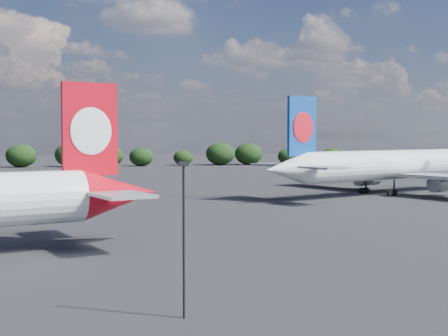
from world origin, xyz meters
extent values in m
plane|color=black|center=(0.00, 60.00, 0.00)|extent=(500.00, 500.00, 0.00)
cone|color=red|center=(7.75, 21.40, 5.06)|extent=(9.14, 7.03, 5.06)
cube|color=red|center=(4.83, 20.59, 11.53)|extent=(5.50, 1.97, 9.10)
ellipsoid|color=white|center=(4.91, 20.30, 11.35)|extent=(4.15, 1.33, 4.65)
ellipsoid|color=white|center=(4.75, 20.88, 11.35)|extent=(4.15, 1.33, 4.65)
cube|color=gray|center=(7.29, 15.50, 5.46)|extent=(6.00, 7.06, 0.30)
cube|color=gray|center=(4.32, 26.22, 5.46)|extent=(6.00, 7.06, 0.30)
cylinder|color=white|center=(62.02, 60.73, 5.46)|extent=(40.90, 19.27, 5.46)
cone|color=white|center=(38.39, 52.18, 5.46)|extent=(10.08, 8.11, 5.46)
cube|color=#0D4098|center=(41.47, 53.30, 12.46)|extent=(5.84, 2.56, 9.83)
ellipsoid|color=red|center=(41.58, 52.99, 12.26)|extent=(4.39, 1.77, 5.03)
ellipsoid|color=red|center=(41.36, 53.60, 12.26)|extent=(4.39, 1.77, 5.03)
cube|color=gray|center=(42.49, 47.27, 5.90)|extent=(6.86, 7.84, 0.33)
cube|color=gray|center=(38.40, 58.57, 5.90)|extent=(6.86, 7.84, 0.33)
cube|color=gray|center=(59.24, 74.83, 3.72)|extent=(14.12, 22.97, 0.60)
cylinder|color=gray|center=(69.11, 54.00, 2.29)|extent=(6.14, 4.63, 2.95)
cube|color=gray|center=(69.11, 54.00, 3.06)|extent=(2.37, 1.13, 1.31)
cylinder|color=gray|center=(63.15, 70.44, 2.29)|extent=(6.14, 4.63, 2.95)
cube|color=gray|center=(63.15, 70.44, 3.06)|extent=(2.37, 1.13, 1.31)
cylinder|color=black|center=(61.08, 56.91, 1.64)|extent=(0.39, 0.39, 2.73)
cylinder|color=black|center=(61.08, 56.91, 0.60)|extent=(1.30, 0.87, 1.20)
cylinder|color=black|center=(59.95, 56.50, 0.60)|extent=(1.30, 0.87, 1.20)
cylinder|color=black|center=(58.85, 63.07, 1.64)|extent=(0.39, 0.39, 2.73)
cylinder|color=black|center=(58.85, 63.07, 0.60)|extent=(1.30, 0.87, 1.20)
cylinder|color=black|center=(57.72, 62.66, 0.60)|extent=(1.30, 0.87, 1.20)
cylinder|color=black|center=(77.43, 66.31, 1.58)|extent=(0.34, 0.34, 2.73)
cylinder|color=black|center=(77.43, 66.31, 0.49)|extent=(1.05, 0.69, 0.98)
cylinder|color=black|center=(8.31, -5.77, 4.56)|extent=(0.16, 0.16, 9.11)
cube|color=black|center=(8.31, -5.77, 9.26)|extent=(0.55, 0.30, 0.28)
cube|color=gold|center=(12.00, 182.00, 4.00)|extent=(5.00, 0.30, 3.00)
cylinder|color=gray|center=(12.00, 182.00, 1.25)|extent=(0.30, 0.30, 2.50)
ellipsoid|color=black|center=(-6.60, 182.92, 3.97)|extent=(10.31, 8.73, 7.93)
ellipsoid|color=black|center=(9.86, 181.35, 4.19)|extent=(10.88, 9.21, 8.37)
ellipsoid|color=black|center=(23.59, 183.05, 3.66)|extent=(9.51, 8.05, 7.31)
ellipsoid|color=black|center=(34.27, 179.38, 3.33)|extent=(8.66, 7.32, 6.66)
ellipsoid|color=black|center=(49.79, 180.63, 2.78)|extent=(7.24, 6.12, 5.57)
ellipsoid|color=black|center=(63.45, 178.99, 4.17)|extent=(10.85, 9.18, 8.35)
ellipsoid|color=black|center=(74.33, 178.62, 4.02)|extent=(10.45, 8.84, 8.04)
ellipsoid|color=black|center=(90.97, 181.26, 2.95)|extent=(7.67, 6.49, 5.90)
ellipsoid|color=black|center=(107.87, 177.43, 3.03)|extent=(7.87, 6.66, 6.05)
camera|label=1|loc=(0.29, -41.70, 10.93)|focal=50.00mm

